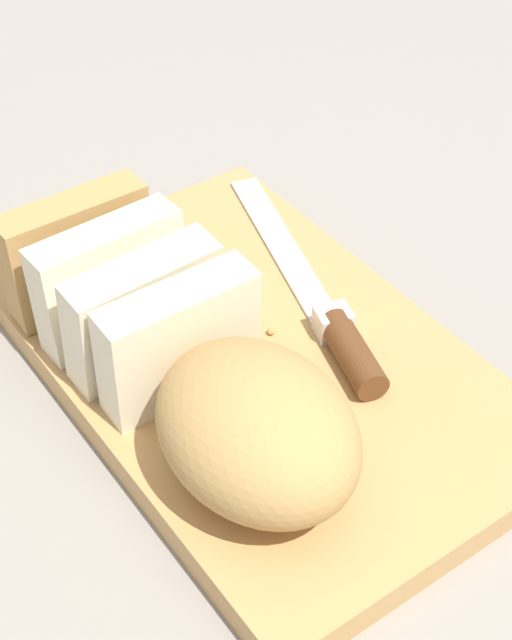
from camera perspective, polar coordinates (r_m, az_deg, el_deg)
ground_plane at (r=0.67m, az=0.00°, el=-3.33°), size 3.00×3.00×0.00m
cutting_board at (r=0.66m, az=0.00°, el=-2.65°), size 0.39×0.25×0.02m
bread_loaf at (r=0.59m, az=-3.67°, el=-2.59°), size 0.29×0.12×0.08m
bread_knife at (r=0.66m, az=4.46°, el=-0.15°), size 0.25×0.09×0.02m
crumb_near_knife at (r=0.60m, az=-3.10°, el=-7.05°), size 0.01×0.01×0.01m
crumb_near_loaf at (r=0.60m, az=0.30°, el=-6.67°), size 0.00×0.00×0.00m
crumb_stray_left at (r=0.66m, az=0.87°, el=-0.67°), size 0.01×0.01×0.01m
crumb_stray_right at (r=0.65m, az=-1.93°, el=-1.73°), size 0.00×0.00×0.00m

